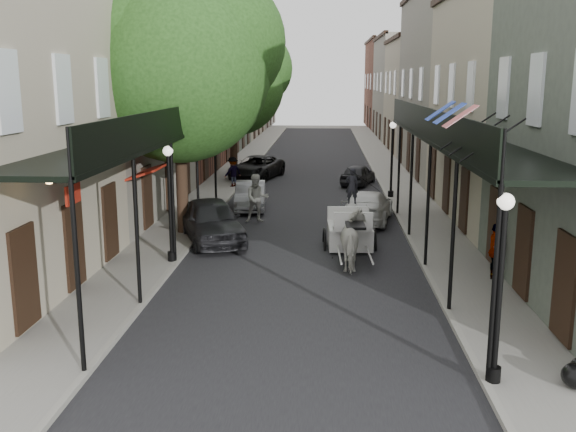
# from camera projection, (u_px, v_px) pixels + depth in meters

# --- Properties ---
(ground) EXTENTS (140.00, 140.00, 0.00)m
(ground) POSITION_uv_depth(u_px,v_px,m) (288.00, 341.00, 14.65)
(ground) COLOR gray
(ground) RESTS_ON ground
(road) EXTENTS (8.00, 90.00, 0.01)m
(road) POSITION_uv_depth(u_px,v_px,m) (309.00, 191.00, 34.17)
(road) COLOR black
(road) RESTS_ON ground
(sidewalk_left) EXTENTS (2.20, 90.00, 0.12)m
(sidewalk_left) POSITION_uv_depth(u_px,v_px,m) (217.00, 189.00, 34.44)
(sidewalk_left) COLOR gray
(sidewalk_left) RESTS_ON ground
(sidewalk_right) EXTENTS (2.20, 90.00, 0.12)m
(sidewalk_right) POSITION_uv_depth(u_px,v_px,m) (404.00, 191.00, 33.88)
(sidewalk_right) COLOR gray
(sidewalk_right) RESTS_ON ground
(building_row_left) EXTENTS (5.00, 80.00, 10.50)m
(building_row_left) POSITION_uv_depth(u_px,v_px,m) (186.00, 88.00, 43.32)
(building_row_left) COLOR #9F977F
(building_row_left) RESTS_ON ground
(building_row_right) EXTENTS (5.00, 80.00, 10.50)m
(building_row_right) POSITION_uv_depth(u_px,v_px,m) (444.00, 89.00, 42.36)
(building_row_right) COLOR gray
(building_row_right) RESTS_ON ground
(gallery_left) EXTENTS (2.20, 18.05, 4.88)m
(gallery_left) POSITION_uv_depth(u_px,v_px,m) (154.00, 136.00, 20.88)
(gallery_left) COLOR black
(gallery_left) RESTS_ON sidewalk_left
(gallery_right) EXTENTS (2.20, 18.05, 4.88)m
(gallery_right) POSITION_uv_depth(u_px,v_px,m) (451.00, 137.00, 20.35)
(gallery_right) COLOR black
(gallery_right) RESTS_ON sidewalk_right
(tree_near) EXTENTS (7.31, 6.80, 9.63)m
(tree_near) POSITION_uv_depth(u_px,v_px,m) (190.00, 62.00, 23.46)
(tree_near) COLOR #382619
(tree_near) RESTS_ON sidewalk_left
(tree_far) EXTENTS (6.45, 6.00, 8.61)m
(tree_far) POSITION_uv_depth(u_px,v_px,m) (239.00, 80.00, 37.27)
(tree_far) COLOR #382619
(tree_far) RESTS_ON sidewalk_left
(lamppost_right_near) EXTENTS (0.32, 0.32, 3.71)m
(lamppost_right_near) POSITION_uv_depth(u_px,v_px,m) (500.00, 286.00, 12.04)
(lamppost_right_near) COLOR black
(lamppost_right_near) RESTS_ON sidewalk_right
(lamppost_left) EXTENTS (0.32, 0.32, 3.71)m
(lamppost_left) POSITION_uv_depth(u_px,v_px,m) (170.00, 202.00, 20.31)
(lamppost_left) COLOR black
(lamppost_left) RESTS_ON sidewalk_left
(lamppost_right_far) EXTENTS (0.32, 0.32, 3.71)m
(lamppost_right_far) POSITION_uv_depth(u_px,v_px,m) (392.00, 158.00, 31.56)
(lamppost_right_far) COLOR black
(lamppost_right_far) RESTS_ON sidewalk_right
(horse) EXTENTS (1.03, 2.13, 1.77)m
(horse) POSITION_uv_depth(u_px,v_px,m) (355.00, 240.00, 20.22)
(horse) COLOR silver
(horse) RESTS_ON ground
(carriage) EXTENTS (1.90, 2.66, 2.96)m
(carriage) POSITION_uv_depth(u_px,v_px,m) (349.00, 214.00, 22.86)
(carriage) COLOR black
(carriage) RESTS_ON ground
(pedestrian_walking) EXTENTS (1.13, 0.97, 2.03)m
(pedestrian_walking) POSITION_uv_depth(u_px,v_px,m) (257.00, 198.00, 26.60)
(pedestrian_walking) COLOR #B8B8AE
(pedestrian_walking) RESTS_ON ground
(pedestrian_sidewalk_left) EXTENTS (1.17, 1.15, 1.62)m
(pedestrian_sidewalk_left) POSITION_uv_depth(u_px,v_px,m) (233.00, 172.00, 34.92)
(pedestrian_sidewalk_left) COLOR gray
(pedestrian_sidewalk_left) RESTS_ON sidewalk_left
(pedestrian_sidewalk_right) EXTENTS (0.60, 1.03, 1.65)m
(pedestrian_sidewalk_right) POSITION_uv_depth(u_px,v_px,m) (495.00, 251.00, 18.72)
(pedestrian_sidewalk_right) COLOR gray
(pedestrian_sidewalk_right) RESTS_ON sidewalk_right
(car_left_near) EXTENTS (3.39, 5.01, 1.59)m
(car_left_near) POSITION_uv_depth(u_px,v_px,m) (212.00, 221.00, 23.45)
(car_left_near) COLOR black
(car_left_near) RESTS_ON ground
(car_left_mid) EXTENTS (1.64, 3.90, 1.25)m
(car_left_mid) POSITION_uv_depth(u_px,v_px,m) (250.00, 196.00, 29.43)
(car_left_mid) COLOR #9B9BA0
(car_left_mid) RESTS_ON ground
(car_left_far) EXTENTS (3.42, 5.33, 1.37)m
(car_left_far) POSITION_uv_depth(u_px,v_px,m) (256.00, 167.00, 38.42)
(car_left_far) COLOR black
(car_left_far) RESTS_ON ground
(car_right_near) EXTENTS (2.62, 4.77, 1.31)m
(car_right_near) POSITION_uv_depth(u_px,v_px,m) (367.00, 206.00, 26.79)
(car_right_near) COLOR silver
(car_right_near) RESTS_ON ground
(car_right_far) EXTENTS (2.37, 3.73, 1.18)m
(car_right_far) POSITION_uv_depth(u_px,v_px,m) (358.00, 175.00, 36.15)
(car_right_far) COLOR black
(car_right_far) RESTS_ON ground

